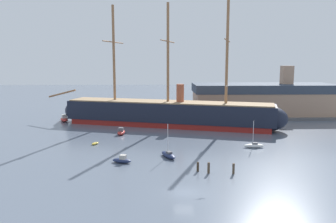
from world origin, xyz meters
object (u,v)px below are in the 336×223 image
seagull_in_flight (226,86)px  sailboat_near_centre (168,155)px  dinghy_mid_left (95,143)px  tall_ship (168,113)px  mooring_piling_right_pair (198,167)px  sailboat_distant_centre (178,114)px  motorboat_alongside_bow (121,132)px  dockside_warehouse_right (263,100)px  sailboat_mid_right (254,145)px  mooring_piling_nearest (209,168)px  motorboat_far_left (64,119)px  mooring_piling_left_pair (233,169)px  motorboat_alongside_stern (260,128)px  motorboat_foreground_left (122,160)px

seagull_in_flight → sailboat_near_centre: bearing=169.3°
seagull_in_flight → dinghy_mid_left: bearing=154.7°
tall_ship → mooring_piling_right_pair: size_ratio=43.31×
dinghy_mid_left → sailboat_distant_centre: bearing=62.4°
motorboat_alongside_bow → dockside_warehouse_right: size_ratio=0.09×
tall_ship → sailboat_mid_right: (16.56, -23.07, -3.00)m
sailboat_distant_centre → mooring_piling_nearest: sailboat_distant_centre is taller
motorboat_far_left → dockside_warehouse_right: (59.16, 7.57, 4.32)m
motorboat_far_left → mooring_piling_left_pair: motorboat_far_left is taller
sailboat_mid_right → motorboat_alongside_stern: size_ratio=1.09×
tall_ship → seagull_in_flight: tall_ship is taller
sailboat_distant_centre → mooring_piling_right_pair: 54.13m
mooring_piling_nearest → motorboat_alongside_stern: bearing=61.3°
seagull_in_flight → motorboat_far_left: bearing=134.8°
tall_ship → motorboat_alongside_bow: tall_ship is taller
motorboat_alongside_stern → seagull_in_flight: bearing=-118.7°
motorboat_far_left → seagull_in_flight: bearing=-45.2°
mooring_piling_left_pair → mooring_piling_right_pair: size_ratio=1.11×
mooring_piling_nearest → mooring_piling_left_pair: 3.77m
sailboat_mid_right → motorboat_alongside_stern: 16.93m
sailboat_mid_right → mooring_piling_left_pair: size_ratio=3.24×
dinghy_mid_left → motorboat_foreground_left: bearing=-61.5°
motorboat_foreground_left → motorboat_far_left: bearing=117.5°
motorboat_foreground_left → sailboat_near_centre: (7.95, 2.97, 0.02)m
mooring_piling_nearest → seagull_in_flight: bearing=61.3°
dinghy_mid_left → seagull_in_flight: 30.06m
motorboat_alongside_bow → mooring_piling_nearest: mooring_piling_nearest is taller
mooring_piling_nearest → seagull_in_flight: 14.40m
mooring_piling_nearest → dockside_warehouse_right: dockside_warehouse_right is taller
motorboat_alongside_stern → mooring_piling_nearest: motorboat_alongside_stern is taller
seagull_in_flight → mooring_piling_right_pair: bearing=-132.2°
motorboat_foreground_left → sailboat_distant_centre: bearing=76.1°
motorboat_foreground_left → mooring_piling_left_pair: mooring_piling_left_pair is taller
seagull_in_flight → sailboat_mid_right: bearing=48.1°
sailboat_mid_right → mooring_piling_nearest: bearing=-126.4°
sailboat_near_centre → sailboat_mid_right: sailboat_near_centre is taller
sailboat_distant_centre → tall_ship: bearing=-102.1°
mooring_piling_nearest → mooring_piling_right_pair: (-1.54, 1.03, -0.12)m
sailboat_distant_centre → dockside_warehouse_right: (26.20, -1.96, 4.52)m
tall_ship → mooring_piling_nearest: size_ratio=37.25×
sailboat_near_centre → dockside_warehouse_right: (30.44, 44.47, 4.51)m
mooring_piling_left_pair → mooring_piling_right_pair: (-5.30, 1.39, -0.08)m
sailboat_near_centre → motorboat_far_left: size_ratio=1.18×
motorboat_alongside_stern → motorboat_far_left: bearing=164.3°
sailboat_near_centre → motorboat_alongside_stern: bearing=44.2°
motorboat_foreground_left → seagull_in_flight: size_ratio=3.07×
dockside_warehouse_right → motorboat_alongside_bow: bearing=-148.5°
motorboat_far_left → dockside_warehouse_right: size_ratio=0.11×
mooring_piling_left_pair → mooring_piling_right_pair: mooring_piling_left_pair is taller
dinghy_mid_left → motorboat_alongside_stern: 39.92m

